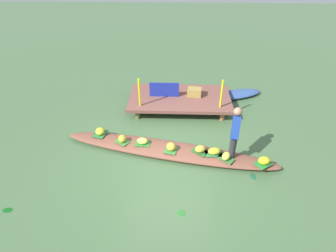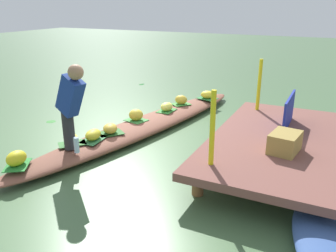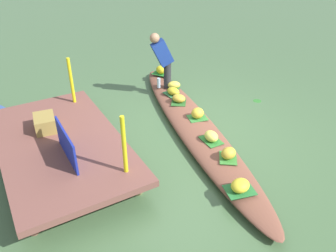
{
  "view_description": "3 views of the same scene",
  "coord_description": "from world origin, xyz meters",
  "px_view_note": "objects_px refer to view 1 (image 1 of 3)",
  "views": [
    {
      "loc": [
        0.2,
        -5.42,
        4.56
      ],
      "look_at": [
        -0.01,
        0.57,
        0.45
      ],
      "focal_mm": 29.38,
      "sensor_mm": 36.0,
      "label": 1
    },
    {
      "loc": [
        4.97,
        2.88,
        2.14
      ],
      "look_at": [
        0.29,
        0.59,
        0.28
      ],
      "focal_mm": 37.11,
      "sensor_mm": 36.0,
      "label": 2
    },
    {
      "loc": [
        -4.39,
        3.08,
        3.37
      ],
      "look_at": [
        -0.1,
        0.61,
        0.35
      ],
      "focal_mm": 36.53,
      "sensor_mm": 36.0,
      "label": 3
    }
  ],
  "objects_px": {
    "banana_bunch_1": "(200,149)",
    "banana_bunch_0": "(100,131)",
    "banana_bunch_3": "(142,141)",
    "produce_crate": "(194,92)",
    "banana_bunch_2": "(264,161)",
    "moored_boat": "(236,94)",
    "banana_bunch_5": "(226,156)",
    "market_banner": "(164,90)",
    "banana_bunch_7": "(122,139)",
    "vendor_boat": "(168,150)",
    "vendor_person": "(235,131)",
    "water_bottle": "(233,148)",
    "banana_bunch_6": "(171,147)",
    "banana_bunch_4": "(214,151)"
  },
  "relations": [
    {
      "from": "banana_bunch_0",
      "to": "banana_bunch_3",
      "type": "bearing_deg",
      "value": -17.91
    },
    {
      "from": "produce_crate",
      "to": "banana_bunch_4",
      "type": "bearing_deg",
      "value": -82.03
    },
    {
      "from": "market_banner",
      "to": "produce_crate",
      "type": "xyz_separation_m",
      "value": [
        0.96,
        0.1,
        -0.11
      ]
    },
    {
      "from": "banana_bunch_0",
      "to": "moored_boat",
      "type": "bearing_deg",
      "value": 32.71
    },
    {
      "from": "banana_bunch_0",
      "to": "banana_bunch_4",
      "type": "relative_size",
      "value": 0.92
    },
    {
      "from": "moored_boat",
      "to": "banana_bunch_4",
      "type": "bearing_deg",
      "value": -127.59
    },
    {
      "from": "market_banner",
      "to": "produce_crate",
      "type": "relative_size",
      "value": 2.1
    },
    {
      "from": "produce_crate",
      "to": "banana_bunch_1",
      "type": "bearing_deg",
      "value": -89.14
    },
    {
      "from": "banana_bunch_2",
      "to": "vendor_boat",
      "type": "bearing_deg",
      "value": 166.21
    },
    {
      "from": "banana_bunch_4",
      "to": "vendor_person",
      "type": "height_order",
      "value": "vendor_person"
    },
    {
      "from": "banana_bunch_6",
      "to": "banana_bunch_0",
      "type": "bearing_deg",
      "value": 162.41
    },
    {
      "from": "moored_boat",
      "to": "banana_bunch_2",
      "type": "relative_size",
      "value": 6.67
    },
    {
      "from": "vendor_person",
      "to": "banana_bunch_3",
      "type": "bearing_deg",
      "value": 171.77
    },
    {
      "from": "banana_bunch_4",
      "to": "banana_bunch_3",
      "type": "bearing_deg",
      "value": 169.42
    },
    {
      "from": "moored_boat",
      "to": "market_banner",
      "type": "distance_m",
      "value": 2.62
    },
    {
      "from": "vendor_boat",
      "to": "banana_bunch_3",
      "type": "distance_m",
      "value": 0.69
    },
    {
      "from": "banana_bunch_3",
      "to": "vendor_boat",
      "type": "bearing_deg",
      "value": -9.12
    },
    {
      "from": "banana_bunch_0",
      "to": "water_bottle",
      "type": "relative_size",
      "value": 1.29
    },
    {
      "from": "banana_bunch_1",
      "to": "banana_bunch_3",
      "type": "relative_size",
      "value": 1.0
    },
    {
      "from": "banana_bunch_4",
      "to": "banana_bunch_5",
      "type": "distance_m",
      "value": 0.32
    },
    {
      "from": "moored_boat",
      "to": "banana_bunch_4",
      "type": "xyz_separation_m",
      "value": [
        -1.11,
        -3.34,
        0.19
      ]
    },
    {
      "from": "vendor_person",
      "to": "banana_bunch_4",
      "type": "bearing_deg",
      "value": -178.13
    },
    {
      "from": "banana_bunch_7",
      "to": "banana_bunch_6",
      "type": "bearing_deg",
      "value": -12.85
    },
    {
      "from": "banana_bunch_4",
      "to": "banana_bunch_2",
      "type": "bearing_deg",
      "value": -16.17
    },
    {
      "from": "banana_bunch_0",
      "to": "market_banner",
      "type": "xyz_separation_m",
      "value": [
        1.64,
        1.85,
        0.33
      ]
    },
    {
      "from": "banana_bunch_3",
      "to": "banana_bunch_5",
      "type": "xyz_separation_m",
      "value": [
        2.06,
        -0.51,
        -0.0
      ]
    },
    {
      "from": "banana_bunch_5",
      "to": "market_banner",
      "type": "height_order",
      "value": "market_banner"
    },
    {
      "from": "vendor_boat",
      "to": "banana_bunch_7",
      "type": "height_order",
      "value": "banana_bunch_7"
    },
    {
      "from": "banana_bunch_2",
      "to": "market_banner",
      "type": "relative_size",
      "value": 0.3
    },
    {
      "from": "moored_boat",
      "to": "banana_bunch_5",
      "type": "relative_size",
      "value": 6.77
    },
    {
      "from": "market_banner",
      "to": "banana_bunch_7",
      "type": "bearing_deg",
      "value": -114.42
    },
    {
      "from": "banana_bunch_2",
      "to": "vendor_person",
      "type": "distance_m",
      "value": 0.97
    },
    {
      "from": "banana_bunch_1",
      "to": "banana_bunch_7",
      "type": "relative_size",
      "value": 1.11
    },
    {
      "from": "banana_bunch_4",
      "to": "banana_bunch_5",
      "type": "relative_size",
      "value": 1.12
    },
    {
      "from": "moored_boat",
      "to": "banana_bunch_7",
      "type": "relative_size",
      "value": 7.5
    },
    {
      "from": "banana_bunch_0",
      "to": "produce_crate",
      "type": "distance_m",
      "value": 3.26
    },
    {
      "from": "moored_boat",
      "to": "banana_bunch_7",
      "type": "xyz_separation_m",
      "value": [
        -3.43,
        -2.94,
        0.21
      ]
    },
    {
      "from": "banana_bunch_0",
      "to": "banana_bunch_2",
      "type": "relative_size",
      "value": 1.01
    },
    {
      "from": "banana_bunch_1",
      "to": "banana_bunch_0",
      "type": "bearing_deg",
      "value": 166.26
    },
    {
      "from": "vendor_person",
      "to": "market_banner",
      "type": "xyz_separation_m",
      "value": [
        -1.76,
        2.55,
        -0.27
      ]
    },
    {
      "from": "banana_bunch_4",
      "to": "vendor_person",
      "type": "bearing_deg",
      "value": 1.87
    },
    {
      "from": "vendor_boat",
      "to": "banana_bunch_5",
      "type": "distance_m",
      "value": 1.47
    },
    {
      "from": "banana_bunch_2",
      "to": "water_bottle",
      "type": "xyz_separation_m",
      "value": [
        -0.65,
        0.41,
        0.01
      ]
    },
    {
      "from": "vendor_boat",
      "to": "banana_bunch_3",
      "type": "relative_size",
      "value": 20.23
    },
    {
      "from": "produce_crate",
      "to": "banana_bunch_6",
      "type": "bearing_deg",
      "value": -104.9
    },
    {
      "from": "moored_boat",
      "to": "banana_bunch_5",
      "type": "distance_m",
      "value": 3.62
    },
    {
      "from": "banana_bunch_0",
      "to": "vendor_person",
      "type": "xyz_separation_m",
      "value": [
        3.4,
        -0.7,
        0.6
      ]
    },
    {
      "from": "banana_bunch_3",
      "to": "water_bottle",
      "type": "bearing_deg",
      "value": -6.26
    },
    {
      "from": "vendor_boat",
      "to": "market_banner",
      "type": "bearing_deg",
      "value": 106.48
    },
    {
      "from": "banana_bunch_5",
      "to": "vendor_person",
      "type": "height_order",
      "value": "vendor_person"
    }
  ]
}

